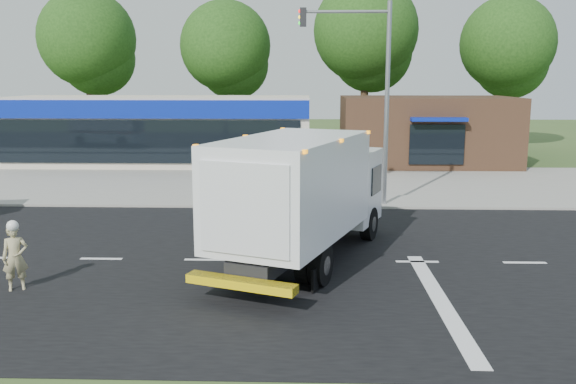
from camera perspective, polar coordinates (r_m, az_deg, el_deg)
name	(u,v)px	position (r m, az deg, el deg)	size (l,w,h in m)	color
ground	(311,261)	(17.37, 2.14, -6.49)	(120.00, 120.00, 0.00)	#385123
road_asphalt	(311,261)	(17.37, 2.14, -6.48)	(60.00, 14.00, 0.02)	black
sidewalk	(310,201)	(25.31, 2.04, -0.88)	(60.00, 2.40, 0.12)	gray
parking_apron	(309,180)	(31.02, 2.00, 1.18)	(60.00, 9.00, 0.02)	gray
lane_markings	(363,276)	(16.15, 7.01, -7.84)	(55.20, 7.00, 0.01)	silver
ems_box_truck	(304,189)	(16.81, 1.51, 0.25)	(5.26, 8.52, 3.62)	black
emergency_worker	(15,256)	(16.26, -24.18, -5.49)	(0.71, 0.61, 1.75)	tan
retail_strip_mall	(160,130)	(37.72, -11.89, 5.71)	(18.00, 6.20, 4.00)	beige
brown_storefront	(426,131)	(37.40, 12.83, 5.62)	(10.00, 6.70, 4.00)	#382316
traffic_signal_pole	(371,83)	(24.33, 7.76, 10.10)	(3.51, 0.25, 8.00)	gray
background_trees	(297,45)	(44.83, 0.89, 13.55)	(36.77, 7.39, 12.10)	#332114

